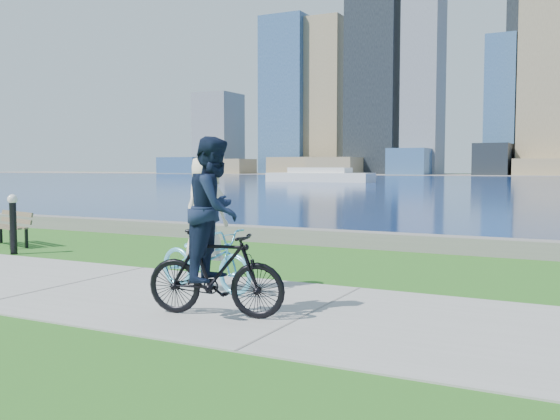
# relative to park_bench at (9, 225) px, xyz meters

# --- Properties ---
(ground) EXTENTS (320.00, 320.00, 0.00)m
(ground) POSITION_rel_park_bench_xyz_m (4.75, -2.88, -0.47)
(ground) COLOR #205716
(ground) RESTS_ON ground
(concrete_path) EXTENTS (80.00, 3.50, 0.02)m
(concrete_path) POSITION_rel_park_bench_xyz_m (4.75, -2.88, -0.46)
(concrete_path) COLOR gray
(concrete_path) RESTS_ON ground
(seawall) EXTENTS (90.00, 0.50, 0.35)m
(seawall) POSITION_rel_park_bench_xyz_m (4.75, 3.32, -0.30)
(seawall) COLOR slate
(seawall) RESTS_ON ground
(bay_water) EXTENTS (320.00, 131.00, 0.01)m
(bay_water) POSITION_rel_park_bench_xyz_m (4.75, 69.12, -0.47)
(bay_water) COLOR navy
(bay_water) RESTS_ON ground
(far_shore) EXTENTS (320.00, 30.00, 0.12)m
(far_shore) POSITION_rel_park_bench_xyz_m (4.75, 127.12, -0.41)
(far_shore) COLOR gray
(far_shore) RESTS_ON ground
(city_skyline) EXTENTS (174.71, 22.14, 76.00)m
(city_skyline) POSITION_rel_park_bench_xyz_m (3.02, 126.84, 24.00)
(city_skyline) COLOR navy
(city_skyline) RESTS_ON ground
(ferry_near) EXTENTS (12.29, 3.51, 1.67)m
(ferry_near) POSITION_rel_park_bench_xyz_m (-16.73, 56.17, 0.22)
(ferry_near) COLOR silver
(ferry_near) RESTS_ON ground
(park_bench) EXTENTS (1.58, 0.90, 0.77)m
(park_bench) POSITION_rel_park_bench_xyz_m (0.00, 0.00, 0.00)
(park_bench) COLOR black
(park_bench) RESTS_ON ground
(bollard_lamp) EXTENTS (0.20, 0.20, 1.22)m
(bollard_lamp) POSITION_rel_park_bench_xyz_m (1.24, -0.92, 0.23)
(bollard_lamp) COLOR black
(bollard_lamp) RESTS_ON ground
(cyclist_woman) EXTENTS (0.87, 1.78, 1.92)m
(cyclist_woman) POSITION_rel_park_bench_xyz_m (6.87, -2.33, 0.26)
(cyclist_woman) COLOR #63CDF0
(cyclist_woman) RESTS_ON ground
(cyclist_man) EXTENTS (0.81, 1.77, 2.11)m
(cyclist_man) POSITION_rel_park_bench_xyz_m (7.82, -3.55, 0.44)
(cyclist_man) COLOR black
(cyclist_man) RESTS_ON ground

